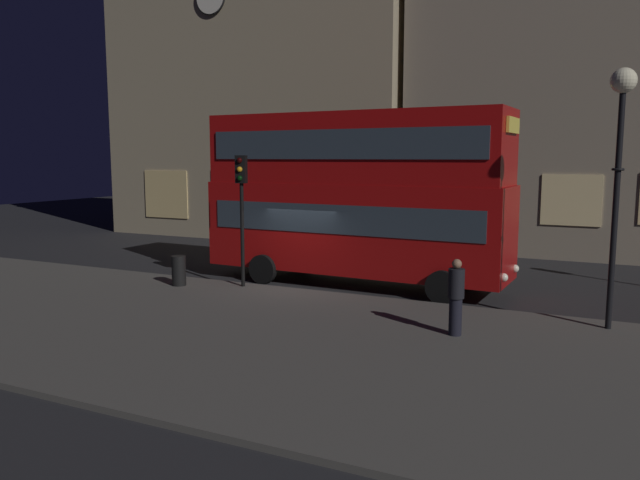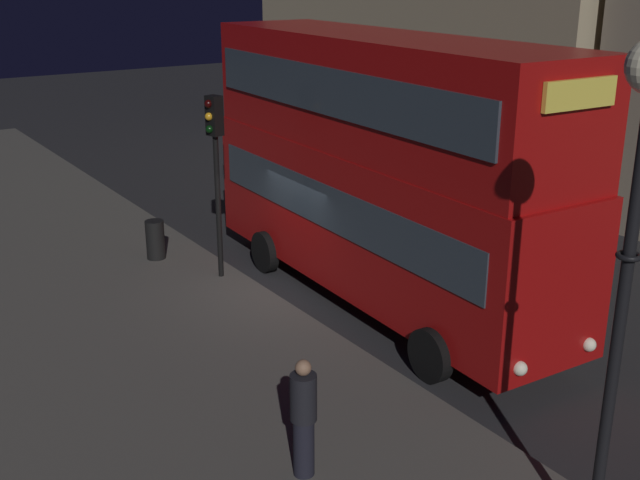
# 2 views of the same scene
# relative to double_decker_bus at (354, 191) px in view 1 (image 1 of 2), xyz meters

# --- Properties ---
(ground_plane) EXTENTS (80.00, 80.00, 0.00)m
(ground_plane) POSITION_rel_double_decker_bus_xyz_m (-1.33, -1.31, -3.07)
(ground_plane) COLOR #232326
(sidewalk_slab) EXTENTS (44.00, 9.51, 0.12)m
(sidewalk_slab) POSITION_rel_double_decker_bus_xyz_m (-1.33, -6.55, -3.01)
(sidewalk_slab) COLOR #4C4944
(sidewalk_slab) RESTS_ON ground
(building_with_clock) EXTENTS (16.26, 9.58, 17.29)m
(building_with_clock) POSITION_rel_double_decker_bus_xyz_m (-9.52, 12.11, 5.57)
(building_with_clock) COLOR tan
(building_with_clock) RESTS_ON ground
(building_plain_facade) EXTENTS (17.63, 8.94, 17.96)m
(building_plain_facade) POSITION_rel_double_decker_bus_xyz_m (7.73, 12.37, 5.90)
(building_plain_facade) COLOR gray
(building_plain_facade) RESTS_ON ground
(double_decker_bus) EXTENTS (10.10, 3.05, 5.54)m
(double_decker_bus) POSITION_rel_double_decker_bus_xyz_m (0.00, 0.00, 0.00)
(double_decker_bus) COLOR #9E0C0C
(double_decker_bus) RESTS_ON ground
(traffic_light_near_kerb) EXTENTS (0.37, 0.39, 4.08)m
(traffic_light_near_kerb) POSITION_rel_double_decker_bus_xyz_m (-2.81, -2.30, -0.02)
(traffic_light_near_kerb) COLOR black
(traffic_light_near_kerb) RESTS_ON sidewalk_slab
(street_lamp) EXTENTS (0.58, 0.58, 6.02)m
(street_lamp) POSITION_rel_double_decker_bus_xyz_m (7.62, -2.60, 1.69)
(street_lamp) COLOR black
(street_lamp) RESTS_ON sidewalk_slab
(pedestrian) EXTENTS (0.37, 0.37, 1.76)m
(pedestrian) POSITION_rel_double_decker_bus_xyz_m (4.48, -4.73, -2.05)
(pedestrian) COLOR black
(pedestrian) RESTS_ON sidewalk_slab
(litter_bin) EXTENTS (0.45, 0.45, 0.94)m
(litter_bin) POSITION_rel_double_decker_bus_xyz_m (-4.71, -3.05, -2.48)
(litter_bin) COLOR black
(litter_bin) RESTS_ON sidewalk_slab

